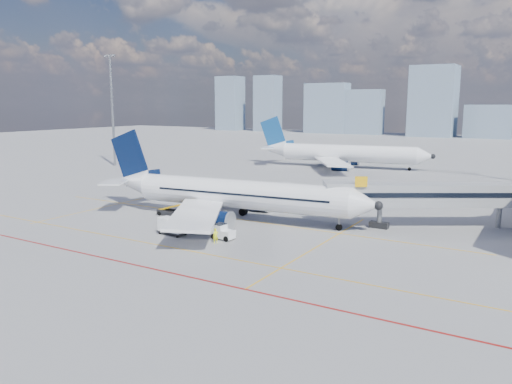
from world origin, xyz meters
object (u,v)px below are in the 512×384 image
at_px(belt_loader, 173,212).
at_px(baggage_tug, 222,232).
at_px(cargo_dolly, 172,226).
at_px(ramp_worker, 216,236).
at_px(main_aircraft, 230,194).
at_px(second_aircraft, 341,153).

bearing_deg(belt_loader, baggage_tug, -23.90).
xyz_separation_m(cargo_dolly, belt_loader, (-6.08, 7.20, -0.41)).
bearing_deg(ramp_worker, main_aircraft, 64.94).
relative_size(main_aircraft, belt_loader, 6.45).
bearing_deg(second_aircraft, ramp_worker, -88.42).
xyz_separation_m(second_aircraft, cargo_dolly, (6.06, -66.07, -2.20)).
bearing_deg(second_aircraft, cargo_dolly, -93.62).
relative_size(second_aircraft, belt_loader, 6.89).
bearing_deg(main_aircraft, second_aircraft, 91.29).
bearing_deg(cargo_dolly, baggage_tug, 16.50).
height_order(main_aircraft, second_aircraft, second_aircraft).
distance_m(main_aircraft, second_aircraft, 56.78).
bearing_deg(baggage_tug, main_aircraft, 123.72).
bearing_deg(second_aircraft, main_aircraft, -91.56).
xyz_separation_m(main_aircraft, baggage_tug, (4.68, -8.40, -2.43)).
bearing_deg(cargo_dolly, main_aircraft, 86.80).
xyz_separation_m(second_aircraft, baggage_tug, (11.90, -64.73, -2.43)).
height_order(second_aircraft, baggage_tug, second_aircraft).
bearing_deg(main_aircraft, baggage_tug, -66.88).
height_order(main_aircraft, ramp_worker, main_aircraft).
distance_m(cargo_dolly, belt_loader, 9.43).
bearing_deg(baggage_tug, cargo_dolly, -162.49).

